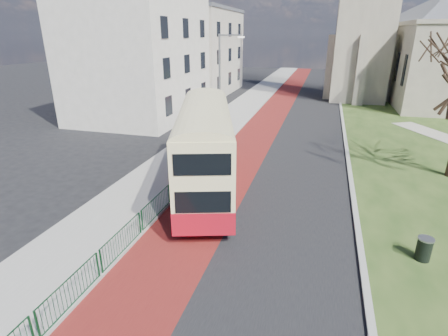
% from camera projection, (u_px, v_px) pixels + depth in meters
% --- Properties ---
extents(ground, '(160.00, 160.00, 0.00)m').
position_uv_depth(ground, '(199.00, 257.00, 13.63)').
color(ground, black).
rests_on(ground, ground).
extents(road_carriageway, '(9.00, 120.00, 0.01)m').
position_uv_depth(road_carriageway, '(290.00, 131.00, 31.18)').
color(road_carriageway, black).
rests_on(road_carriageway, ground).
extents(bus_lane, '(3.40, 120.00, 0.01)m').
position_uv_depth(bus_lane, '(261.00, 129.00, 31.87)').
color(bus_lane, '#591414').
rests_on(bus_lane, ground).
extents(pavement_west, '(4.00, 120.00, 0.12)m').
position_uv_depth(pavement_west, '(221.00, 125.00, 32.82)').
color(pavement_west, gray).
rests_on(pavement_west, ground).
extents(kerb_west, '(0.25, 120.00, 0.13)m').
position_uv_depth(kerb_west, '(241.00, 127.00, 32.31)').
color(kerb_west, '#999993').
rests_on(kerb_west, ground).
extents(kerb_east, '(0.25, 80.00, 0.13)m').
position_uv_depth(kerb_east, '(344.00, 128.00, 31.78)').
color(kerb_east, '#999993').
rests_on(kerb_east, ground).
extents(pedestrian_railing, '(0.07, 24.00, 1.12)m').
position_uv_depth(pedestrian_railing, '(171.00, 193.00, 17.77)').
color(pedestrian_railing, '#0E3D1D').
rests_on(pedestrian_railing, ground).
extents(street_block_near, '(10.30, 14.30, 13.00)m').
position_uv_depth(street_block_near, '(139.00, 51.00, 34.59)').
color(street_block_near, beige).
rests_on(street_block_near, ground).
extents(street_block_far, '(10.30, 16.30, 11.50)m').
position_uv_depth(street_block_far, '(195.00, 51.00, 49.21)').
color(street_block_far, '#B8AF9C').
rests_on(street_block_far, ground).
extents(streetlamp, '(2.13, 0.18, 8.00)m').
position_uv_depth(streetlamp, '(221.00, 79.00, 29.23)').
color(streetlamp, gray).
rests_on(streetlamp, pavement_west).
extents(bus, '(5.84, 11.33, 4.63)m').
position_uv_depth(bus, '(205.00, 145.00, 18.50)').
color(bus, '#A50F1D').
rests_on(bus, ground).
extents(litter_bin, '(0.71, 0.71, 0.94)m').
position_uv_depth(litter_bin, '(424.00, 249.00, 13.26)').
color(litter_bin, black).
rests_on(litter_bin, grass_green).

